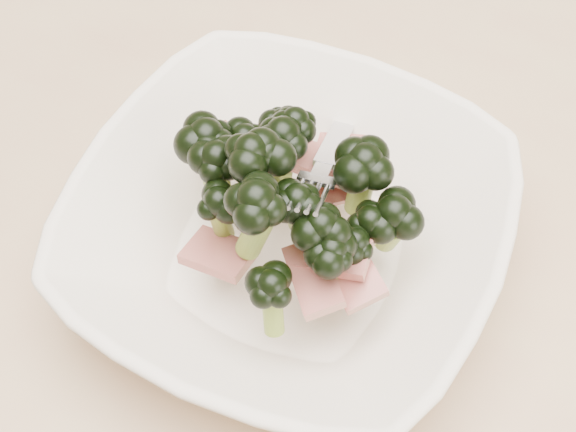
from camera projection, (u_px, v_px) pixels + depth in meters
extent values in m
cube|color=tan|center=(293.00, 200.00, 0.59)|extent=(1.20, 0.80, 0.04)
cylinder|color=tan|center=(103.00, 22.00, 1.23)|extent=(0.06, 0.06, 0.71)
imported|color=beige|center=(288.00, 230.00, 0.52)|extent=(0.30, 0.30, 0.07)
cylinder|color=olive|center=(245.00, 155.00, 0.53)|extent=(0.01, 0.02, 0.03)
ellipsoid|color=black|center=(244.00, 138.00, 0.51)|extent=(0.03, 0.03, 0.03)
cylinder|color=olive|center=(210.00, 162.00, 0.52)|extent=(0.02, 0.02, 0.04)
ellipsoid|color=black|center=(206.00, 136.00, 0.50)|extent=(0.04, 0.04, 0.03)
cylinder|color=olive|center=(295.00, 146.00, 0.52)|extent=(0.02, 0.01, 0.04)
ellipsoid|color=black|center=(295.00, 121.00, 0.50)|extent=(0.03, 0.03, 0.02)
cylinder|color=olive|center=(266.00, 174.00, 0.48)|extent=(0.02, 0.02, 0.04)
ellipsoid|color=black|center=(266.00, 152.00, 0.46)|extent=(0.03, 0.03, 0.03)
cylinder|color=olive|center=(221.00, 221.00, 0.49)|extent=(0.01, 0.02, 0.04)
ellipsoid|color=black|center=(218.00, 201.00, 0.47)|extent=(0.03, 0.03, 0.02)
cylinder|color=olive|center=(258.00, 228.00, 0.46)|extent=(0.03, 0.02, 0.05)
ellipsoid|color=black|center=(256.00, 199.00, 0.44)|extent=(0.04, 0.04, 0.03)
cylinder|color=olive|center=(297.00, 216.00, 0.48)|extent=(0.01, 0.02, 0.03)
ellipsoid|color=black|center=(297.00, 199.00, 0.46)|extent=(0.03, 0.03, 0.03)
cylinder|color=olive|center=(282.00, 141.00, 0.54)|extent=(0.02, 0.02, 0.04)
ellipsoid|color=black|center=(281.00, 121.00, 0.53)|extent=(0.03, 0.03, 0.02)
cylinder|color=olive|center=(390.00, 234.00, 0.50)|extent=(0.02, 0.02, 0.04)
ellipsoid|color=black|center=(394.00, 212.00, 0.48)|extent=(0.04, 0.04, 0.03)
cylinder|color=olive|center=(320.00, 245.00, 0.47)|extent=(0.02, 0.02, 0.04)
ellipsoid|color=black|center=(321.00, 225.00, 0.46)|extent=(0.04, 0.04, 0.03)
cylinder|color=olive|center=(272.00, 305.00, 0.47)|extent=(0.02, 0.02, 0.04)
ellipsoid|color=black|center=(272.00, 284.00, 0.45)|extent=(0.03, 0.03, 0.02)
cylinder|color=olive|center=(368.00, 237.00, 0.50)|extent=(0.02, 0.02, 0.03)
ellipsoid|color=black|center=(371.00, 220.00, 0.48)|extent=(0.03, 0.03, 0.03)
cylinder|color=olive|center=(253.00, 177.00, 0.48)|extent=(0.02, 0.02, 0.04)
ellipsoid|color=black|center=(251.00, 151.00, 0.46)|extent=(0.04, 0.04, 0.03)
cylinder|color=olive|center=(361.00, 187.00, 0.51)|extent=(0.02, 0.02, 0.04)
ellipsoid|color=black|center=(365.00, 161.00, 0.48)|extent=(0.04, 0.04, 0.03)
cylinder|color=olive|center=(220.00, 185.00, 0.50)|extent=(0.02, 0.02, 0.05)
ellipsoid|color=black|center=(217.00, 157.00, 0.48)|extent=(0.04, 0.04, 0.03)
cylinder|color=olive|center=(354.00, 256.00, 0.49)|extent=(0.02, 0.02, 0.03)
ellipsoid|color=black|center=(356.00, 241.00, 0.47)|extent=(0.03, 0.03, 0.02)
cylinder|color=olive|center=(330.00, 267.00, 0.47)|extent=(0.01, 0.02, 0.03)
ellipsoid|color=black|center=(332.00, 249.00, 0.45)|extent=(0.03, 0.03, 0.02)
cylinder|color=olive|center=(283.00, 158.00, 0.51)|extent=(0.02, 0.02, 0.04)
ellipsoid|color=black|center=(283.00, 134.00, 0.49)|extent=(0.04, 0.04, 0.03)
cube|color=maroon|center=(219.00, 254.00, 0.49)|extent=(0.04, 0.03, 0.02)
cube|color=maroon|center=(353.00, 274.00, 0.48)|extent=(0.05, 0.05, 0.01)
cube|color=maroon|center=(321.00, 163.00, 0.52)|extent=(0.06, 0.05, 0.03)
cube|color=maroon|center=(313.00, 277.00, 0.47)|extent=(0.05, 0.05, 0.02)
cube|color=maroon|center=(335.00, 252.00, 0.48)|extent=(0.05, 0.04, 0.02)
cube|color=maroon|center=(243.00, 154.00, 0.53)|extent=(0.06, 0.03, 0.01)
cube|color=maroon|center=(340.00, 154.00, 0.55)|extent=(0.04, 0.05, 0.02)
cube|color=maroon|center=(336.00, 182.00, 0.53)|extent=(0.04, 0.04, 0.02)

